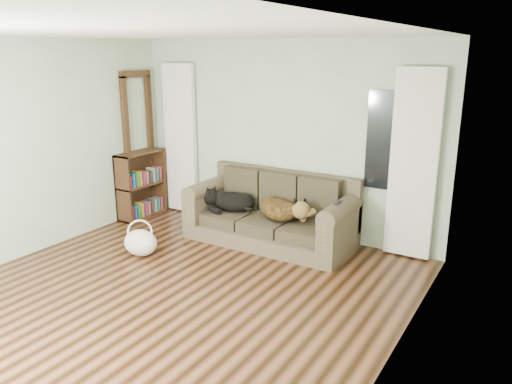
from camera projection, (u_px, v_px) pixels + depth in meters
The scene contains 15 objects.
floor at pixel (163, 301), 5.05m from camera, with size 5.00×5.00×0.00m, color black.
ceiling at pixel (148, 32), 4.35m from camera, with size 5.00×5.00×0.00m, color white.
wall_back at pixel (282, 138), 6.76m from camera, with size 4.50×0.04×2.60m, color beige.
wall_left at pixel (10, 152), 5.82m from camera, with size 0.04×5.00×2.60m, color beige.
wall_right at pixel (393, 215), 3.58m from camera, with size 0.04×5.00×2.60m, color beige.
curtain_left at pixel (181, 139), 7.58m from camera, with size 0.55×0.08×2.25m, color white.
curtain_right at pixel (414, 165), 5.84m from camera, with size 0.55×0.08×2.25m, color white.
window_pane at pixel (387, 141), 5.99m from camera, with size 0.50×0.03×1.20m, color black.
door_casing at pixel (139, 146), 7.55m from camera, with size 0.07×0.60×2.10m, color black.
sofa at pixel (270, 210), 6.50m from camera, with size 2.17×0.94×0.89m, color #4D4335.
dog_black_lab at pixel (231, 201), 6.77m from camera, with size 0.60×0.42×0.25m, color black.
dog_shepherd at pixel (281, 209), 6.39m from camera, with size 0.64×0.45×0.28m, color black.
tv_remote at pixel (338, 202), 5.84m from camera, with size 0.04×0.16×0.02m, color black.
tote_bag at pixel (141, 243), 6.15m from camera, with size 0.44×0.34×0.32m, color silver.
bookshelf at pixel (141, 184), 7.54m from camera, with size 0.30×0.80×1.00m, color black.
Camera 1 is at (3.16, -3.42, 2.43)m, focal length 35.00 mm.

